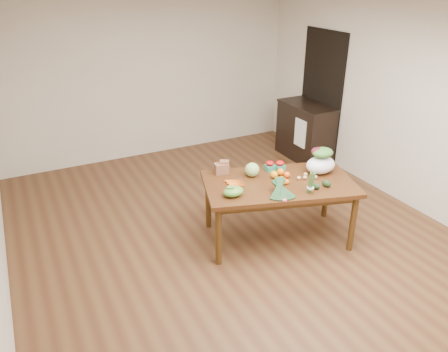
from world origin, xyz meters
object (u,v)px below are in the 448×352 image
mandarin_cluster (281,180)px  kale_bunch (282,190)px  asparagus_bundle (311,183)px  dining_table (277,210)px  cabbage (252,170)px  salad_bag (321,162)px  cabinet (305,132)px  paper_bag (222,167)px

mandarin_cluster → kale_bunch: bearing=-123.0°
kale_bunch → asparagus_bundle: 0.33m
dining_table → kale_bunch: bearing=-102.3°
cabbage → asparagus_bundle: asparagus_bundle is taller
salad_bag → kale_bunch: bearing=-158.2°
cabinet → mandarin_cluster: (-1.79, -1.94, 0.33)m
mandarin_cluster → salad_bag: size_ratio=0.49×
cabinet → salad_bag: size_ratio=2.78×
cabinet → mandarin_cluster: bearing=-132.8°
mandarin_cluster → dining_table: bearing=82.6°
cabinet → cabbage: size_ratio=6.15×
cabinet → cabbage: 2.58m
dining_table → cabinet: (1.79, 1.88, 0.10)m
kale_bunch → salad_bag: 0.80m
salad_bag → dining_table: bearing=178.4°
paper_bag → kale_bunch: (0.31, -0.81, 0.01)m
paper_bag → asparagus_bundle: (0.63, -0.89, 0.05)m
dining_table → cabinet: cabinet is taller
dining_table → salad_bag: size_ratio=4.61×
cabinet → kale_bunch: bearing=-131.8°
dining_table → cabbage: bearing=143.7°
cabinet → salad_bag: (-1.22, -1.90, 0.42)m
salad_bag → mandarin_cluster: bearing=-176.3°
mandarin_cluster → kale_bunch: size_ratio=0.45×
asparagus_bundle → paper_bag: bearing=142.2°
dining_table → cabbage: size_ratio=10.20×
cabinet → mandarin_cluster: size_ratio=5.67×
cabinet → salad_bag: salad_bag is taller
cabbage → kale_bunch: (0.03, -0.58, -0.00)m
cabinet → salad_bag: 2.30m
cabinet → kale_bunch: cabinet is taller
kale_bunch → asparagus_bundle: (0.32, -0.07, 0.05)m
kale_bunch → salad_bag: (0.74, 0.30, 0.06)m
dining_table → salad_bag: (0.56, -0.02, 0.52)m
dining_table → asparagus_bundle: bearing=-52.4°
cabinet → asparagus_bundle: bearing=-125.9°
asparagus_bundle → salad_bag: 0.56m
kale_bunch → paper_bag: bearing=127.6°
paper_bag → mandarin_cluster: bearing=-49.5°
paper_bag → asparagus_bundle: size_ratio=0.84×
cabbage → salad_bag: salad_bag is taller
cabinet → asparagus_bundle: size_ratio=4.08×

